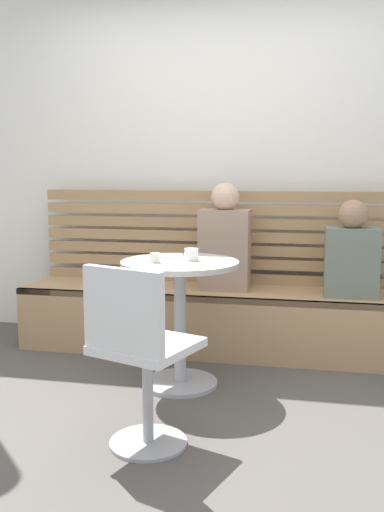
% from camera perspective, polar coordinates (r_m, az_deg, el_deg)
% --- Properties ---
extents(ground, '(8.00, 8.00, 0.00)m').
position_cam_1_polar(ground, '(2.96, -1.82, -16.48)').
color(ground, '#514C47').
extents(back_wall, '(5.20, 0.10, 2.90)m').
position_cam_1_polar(back_wall, '(4.30, 3.27, 11.19)').
color(back_wall, white).
rests_on(back_wall, ground).
extents(booth_bench, '(2.70, 0.52, 0.44)m').
position_cam_1_polar(booth_bench, '(3.99, 2.19, -6.41)').
color(booth_bench, tan).
rests_on(booth_bench, ground).
extents(booth_backrest, '(2.65, 0.04, 0.67)m').
position_cam_1_polar(booth_backrest, '(4.12, 2.78, 1.95)').
color(booth_backrest, '#A68157').
rests_on(booth_backrest, booth_bench).
extents(cafe_table, '(0.68, 0.68, 0.74)m').
position_cam_1_polar(cafe_table, '(3.29, -1.23, -4.31)').
color(cafe_table, '#ADADB2').
rests_on(cafe_table, ground).
extents(white_chair, '(0.51, 0.51, 0.85)m').
position_cam_1_polar(white_chair, '(2.55, -5.36, -9.44)').
color(white_chair, '#ADADB2').
rests_on(white_chair, ground).
extents(person_adult, '(0.34, 0.22, 0.73)m').
position_cam_1_polar(person_adult, '(3.90, 3.30, 1.39)').
color(person_adult, '#9E7F6B').
rests_on(person_adult, booth_bench).
extents(person_child_left, '(0.34, 0.22, 0.63)m').
position_cam_1_polar(person_child_left, '(3.82, 15.70, 0.18)').
color(person_child_left, slate).
rests_on(person_child_left, booth_bench).
extents(cup_espresso_small, '(0.06, 0.06, 0.05)m').
position_cam_1_polar(cup_espresso_small, '(3.19, -3.73, -0.18)').
color(cup_espresso_small, silver).
rests_on(cup_espresso_small, cafe_table).
extents(cup_ceramic_white, '(0.08, 0.08, 0.07)m').
position_cam_1_polar(cup_ceramic_white, '(3.26, -0.06, 0.15)').
color(cup_ceramic_white, white).
rests_on(cup_ceramic_white, cafe_table).
extents(plate_small, '(0.17, 0.17, 0.01)m').
position_cam_1_polar(plate_small, '(3.41, -2.31, 0.02)').
color(plate_small, white).
rests_on(plate_small, cafe_table).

